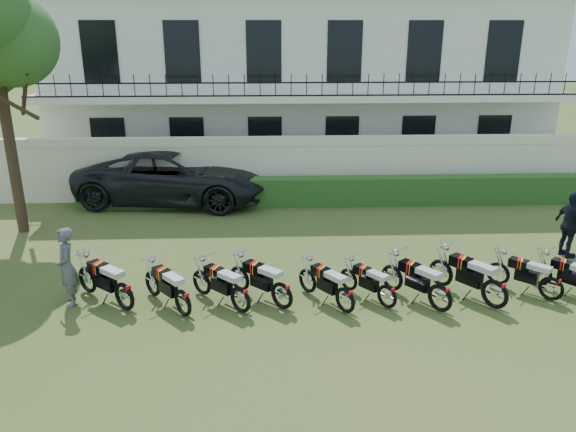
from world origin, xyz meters
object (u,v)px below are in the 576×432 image
motorcycle_6 (441,292)px  motorcycle_8 (552,283)px  motorcycle_1 (183,297)px  motorcycle_5 (387,291)px  motorcycle_0 (124,290)px  motorcycle_3 (282,289)px  inspector (67,267)px  motorcycle_2 (240,293)px  motorcycle_4 (345,294)px  officer_5 (571,225)px  suv (174,176)px  motorcycle_7 (496,287)px

motorcycle_6 → motorcycle_8: bearing=-28.5°
motorcycle_1 → motorcycle_5: size_ratio=1.10×
motorcycle_0 → motorcycle_3: 3.49m
motorcycle_8 → inspector: bearing=132.2°
motorcycle_2 → motorcycle_4: (2.30, -0.10, -0.02)m
motorcycle_5 → inspector: (-7.15, 0.54, 0.48)m
motorcycle_4 → inspector: (-6.19, 0.71, 0.45)m
motorcycle_1 → motorcycle_4: bearing=-39.5°
inspector → motorcycle_2: bearing=60.9°
motorcycle_1 → motorcycle_3: bearing=-33.1°
motorcycle_5 → officer_5: 6.22m
motorcycle_0 → motorcycle_2: bearing=-54.4°
motorcycle_4 → inspector: size_ratio=0.85×
motorcycle_0 → motorcycle_1: size_ratio=1.06×
motorcycle_2 → motorcycle_4: size_ratio=0.93×
motorcycle_6 → officer_5: 5.35m
motorcycle_8 → inspector: size_ratio=0.75×
motorcycle_4 → motorcycle_0: bearing=140.0°
motorcycle_8 → suv: suv is taller
motorcycle_2 → motorcycle_3: bearing=-37.5°
motorcycle_4 → motorcycle_6: size_ratio=0.93×
motorcycle_3 → motorcycle_8: 6.19m
motorcycle_4 → officer_5: size_ratio=0.84×
motorcycle_0 → motorcycle_1: 1.37m
motorcycle_4 → motorcycle_5: 0.98m
suv → motorcycle_4: bearing=-142.2°
motorcycle_1 → inspector: (-2.65, 0.73, 0.43)m
motorcycle_8 → inspector: 11.01m
motorcycle_7 → motorcycle_6: bearing=147.9°
motorcycle_1 → motorcycle_6: 5.64m
inspector → officer_5: officer_5 is taller
motorcycle_5 → inspector: inspector is taller
motorcycle_2 → motorcycle_0: bearing=129.4°
motorcycle_1 → officer_5: officer_5 is taller
motorcycle_2 → motorcycle_6: 4.40m
motorcycle_2 → motorcycle_5: 3.26m
motorcycle_6 → suv: bearing=92.5°
suv → motorcycle_8: bearing=-122.2°
motorcycle_4 → inspector: 6.24m
motorcycle_2 → suv: 8.82m
motorcycle_7 → motorcycle_8: bearing=-23.8°
suv → inspector: (-1.20, -7.78, -0.02)m
motorcycle_1 → motorcycle_7: (6.90, 0.07, 0.05)m
motorcycle_5 → motorcycle_7: bearing=-41.2°
suv → inspector: suv is taller
motorcycle_2 → officer_5: officer_5 is taller
motorcycle_3 → motorcycle_7: bearing=-48.8°
motorcycle_1 → motorcycle_6: motorcycle_6 is taller
motorcycle_0 → motorcycle_2: motorcycle_0 is taller
motorcycle_3 → motorcycle_6: 3.49m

